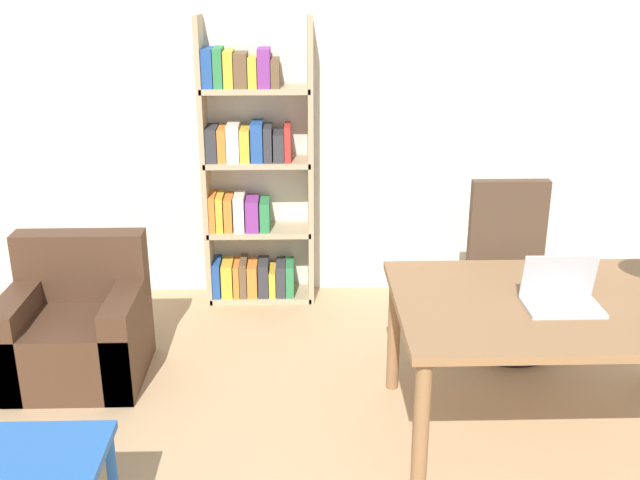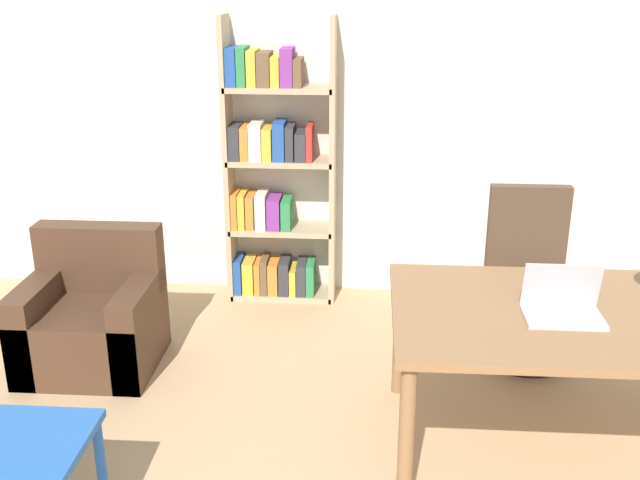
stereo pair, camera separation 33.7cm
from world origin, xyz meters
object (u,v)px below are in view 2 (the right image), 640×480
at_px(office_chair, 527,284).
at_px(side_table_blue, 13,459).
at_px(laptop, 562,306).
at_px(desk, 563,327).
at_px(armchair, 92,321).
at_px(bookshelf, 273,178).

height_order(office_chair, side_table_blue, office_chair).
xyz_separation_m(office_chair, side_table_blue, (-2.36, -1.84, -0.04)).
xyz_separation_m(laptop, office_chair, (0.08, 1.08, -0.35)).
xyz_separation_m(desk, armchair, (-2.54, 0.68, -0.39)).
bearing_deg(bookshelf, office_chair, -23.94).
bearing_deg(bookshelf, armchair, -131.78).
relative_size(desk, office_chair, 1.56).
bearing_deg(armchair, office_chair, 7.57).
bearing_deg(desk, office_chair, 87.32).
bearing_deg(office_chair, desk, -92.68).
bearing_deg(armchair, laptop, -16.26).
relative_size(side_table_blue, bookshelf, 0.30).
distance_m(laptop, side_table_blue, 2.44).
height_order(side_table_blue, bookshelf, bookshelf).
distance_m(desk, armchair, 2.66).
relative_size(laptop, armchair, 0.44).
bearing_deg(desk, laptop, -116.75).
height_order(laptop, office_chair, office_chair).
bearing_deg(side_table_blue, desk, 19.53).
height_order(armchair, bookshelf, bookshelf).
bearing_deg(side_table_blue, armchair, 98.89).
bearing_deg(desk, armchair, 165.11).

